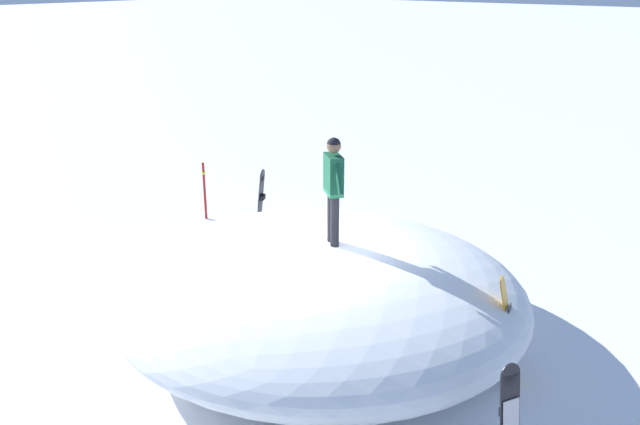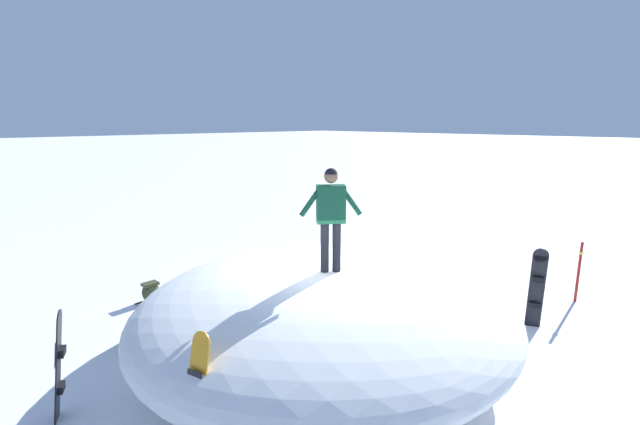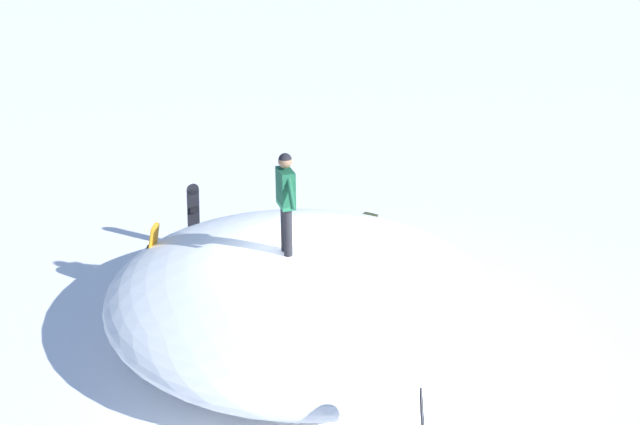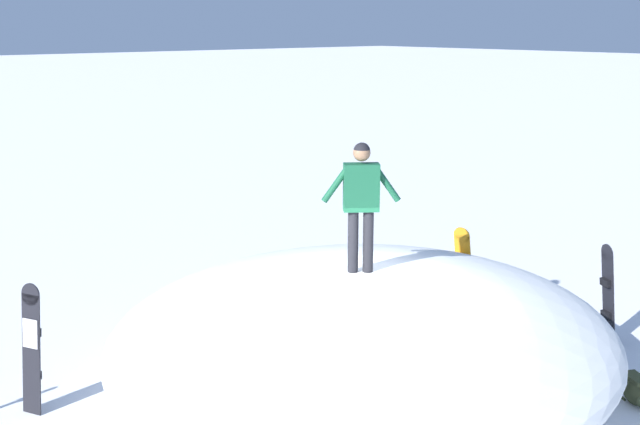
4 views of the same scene
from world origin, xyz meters
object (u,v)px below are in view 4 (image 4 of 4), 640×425
(snowboard_tertiary_upright, at_px, (32,347))
(snowboarder_standing, at_px, (361,195))
(backpack_far, at_px, (635,390))
(snowboard_secondary_upright, at_px, (464,272))
(snowboard_primary_upright, at_px, (608,293))

(snowboard_tertiary_upright, bearing_deg, snowboarder_standing, -29.65)
(snowboard_tertiary_upright, relative_size, backpack_far, 2.56)
(snowboarder_standing, distance_m, snowboard_secondary_upright, 3.39)
(snowboard_primary_upright, bearing_deg, snowboard_secondary_upright, 114.38)
(snowboard_tertiary_upright, xyz_separation_m, backpack_far, (5.96, -4.89, -0.67))
(snowboard_secondary_upright, xyz_separation_m, backpack_far, (-0.56, -3.31, -0.65))
(snowboard_tertiary_upright, height_order, backpack_far, snowboard_tertiary_upright)
(snowboarder_standing, height_order, snowboard_tertiary_upright, snowboarder_standing)
(backpack_far, bearing_deg, snowboard_primary_upright, 40.89)
(snowboard_primary_upright, height_order, snowboard_tertiary_upright, snowboard_tertiary_upright)
(snowboarder_standing, height_order, snowboard_secondary_upright, snowboarder_standing)
(snowboarder_standing, height_order, snowboard_primary_upright, snowboarder_standing)
(snowboarder_standing, distance_m, snowboard_primary_upright, 4.44)
(snowboard_primary_upright, xyz_separation_m, snowboard_tertiary_upright, (-7.43, 3.61, 0.04))
(snowboard_primary_upright, distance_m, snowboard_secondary_upright, 2.23)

